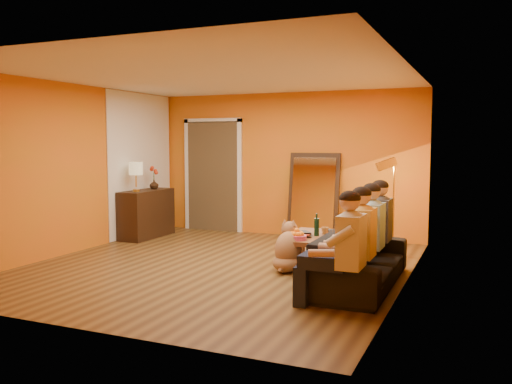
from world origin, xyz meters
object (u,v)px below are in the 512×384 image
at_px(dog, 288,246).
at_px(person_mid_right, 372,234).
at_px(coffee_table, 314,250).
at_px(vase, 154,184).
at_px(laptop, 333,231).
at_px(mirror_frame, 314,196).
at_px(sideboard, 147,214).
at_px(person_far_left, 351,251).
at_px(tumbler, 325,231).
at_px(table_lamp, 136,177).
at_px(person_mid_left, 363,242).
at_px(sofa, 359,260).
at_px(wine_bottle, 317,225).
at_px(floor_lamp, 394,208).
at_px(person_far_right, 381,228).

bearing_deg(dog, person_mid_right, -23.67).
bearing_deg(coffee_table, vase, 152.89).
bearing_deg(laptop, vase, 162.11).
height_order(mirror_frame, sideboard, mirror_frame).
bearing_deg(mirror_frame, person_far_left, -67.66).
bearing_deg(tumbler, table_lamp, 171.76).
xyz_separation_m(coffee_table, person_mid_right, (0.95, -0.73, 0.40)).
height_order(coffee_table, dog, dog).
distance_m(person_mid_left, tumbler, 1.63).
bearing_deg(sofa, person_mid_left, -163.89).
bearing_deg(person_mid_left, person_far_left, -90.00).
height_order(person_mid_left, tumbler, person_mid_left).
height_order(dog, tumbler, dog).
relative_size(person_far_left, laptop, 3.80).
bearing_deg(person_mid_right, person_far_left, -90.00).
xyz_separation_m(sofa, person_mid_right, (0.13, 0.10, 0.30)).
xyz_separation_m(table_lamp, wine_bottle, (3.47, -0.68, -0.53)).
bearing_deg(person_mid_left, floor_lamp, 90.75).
height_order(wine_bottle, tumbler, wine_bottle).
bearing_deg(vase, floor_lamp, -2.22).
xyz_separation_m(floor_lamp, person_mid_right, (0.03, -1.75, -0.11)).
bearing_deg(coffee_table, sofa, -53.45).
relative_size(tumbler, laptop, 0.32).
height_order(wine_bottle, laptop, wine_bottle).
bearing_deg(floor_lamp, sideboard, 161.41).
relative_size(sofa, wine_bottle, 6.80).
bearing_deg(table_lamp, laptop, -4.49).
distance_m(floor_lamp, person_mid_left, 2.30).
xyz_separation_m(table_lamp, person_mid_left, (4.37, -1.91, -0.49)).
distance_m(person_far_left, person_mid_left, 0.55).
bearing_deg(person_far_right, laptop, 145.38).
height_order(floor_lamp, tumbler, floor_lamp).
xyz_separation_m(sideboard, wine_bottle, (3.47, -0.98, 0.15)).
height_order(person_far_right, wine_bottle, person_far_right).
bearing_deg(person_far_left, coffee_table, 117.40).
height_order(table_lamp, vase, table_lamp).
xyz_separation_m(coffee_table, tumbler, (0.12, 0.12, 0.26)).
height_order(sideboard, coffee_table, sideboard).
xyz_separation_m(person_mid_right, person_far_right, (0.00, 0.55, 0.00)).
height_order(dog, person_mid_left, person_mid_left).
bearing_deg(laptop, sideboard, 165.94).
relative_size(sideboard, table_lamp, 2.31).
relative_size(sofa, person_far_right, 1.73).
relative_size(mirror_frame, person_far_right, 1.25).
bearing_deg(wine_bottle, floor_lamp, 50.77).
distance_m(sofa, laptop, 1.35).
bearing_deg(laptop, coffee_table, -122.08).
distance_m(person_mid_left, person_mid_right, 0.55).
xyz_separation_m(mirror_frame, person_mid_left, (1.58, -3.29, -0.15)).
bearing_deg(sideboard, person_far_right, -14.30).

